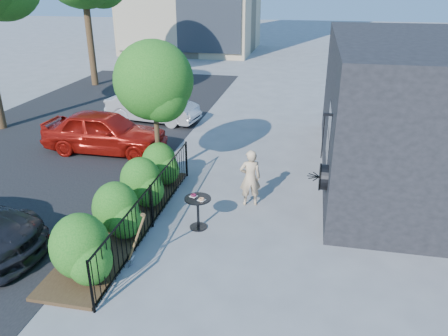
% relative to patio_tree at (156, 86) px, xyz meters
% --- Properties ---
extents(ground, '(120.00, 120.00, 0.00)m').
position_rel_patio_tree_xyz_m(ground, '(2.24, -2.76, -2.76)').
color(ground, gray).
rests_on(ground, ground).
extents(shop_building, '(6.22, 9.00, 4.00)m').
position_rel_patio_tree_xyz_m(shop_building, '(7.73, 1.74, -0.76)').
color(shop_building, black).
rests_on(shop_building, ground).
extents(fence, '(0.05, 6.05, 1.10)m').
position_rel_patio_tree_xyz_m(fence, '(0.74, -2.76, -2.20)').
color(fence, black).
rests_on(fence, ground).
extents(planting_bed, '(1.30, 6.00, 0.08)m').
position_rel_patio_tree_xyz_m(planting_bed, '(0.04, -2.76, -2.72)').
color(planting_bed, '#382616').
rests_on(planting_bed, ground).
extents(shrubs, '(1.10, 5.60, 1.24)m').
position_rel_patio_tree_xyz_m(shrubs, '(0.14, -2.66, -2.06)').
color(shrubs, '#145714').
rests_on(shrubs, ground).
extents(patio_tree, '(2.20, 2.20, 3.94)m').
position_rel_patio_tree_xyz_m(patio_tree, '(0.00, 0.00, 0.00)').
color(patio_tree, '#3F2B19').
rests_on(patio_tree, ground).
extents(street, '(9.00, 30.00, 0.01)m').
position_rel_patio_tree_xyz_m(street, '(-4.76, 0.24, -2.76)').
color(street, black).
rests_on(street, ground).
extents(cafe_table, '(0.63, 0.63, 0.84)m').
position_rel_patio_tree_xyz_m(cafe_table, '(1.82, -2.59, -2.22)').
color(cafe_table, black).
rests_on(cafe_table, ground).
extents(woman, '(0.63, 0.51, 1.52)m').
position_rel_patio_tree_xyz_m(woman, '(2.84, -1.17, -2.00)').
color(woman, '#D2B188').
rests_on(woman, ground).
extents(shovel, '(0.46, 0.17, 1.30)m').
position_rel_patio_tree_xyz_m(shovel, '(0.98, -4.34, -2.19)').
color(shovel, brown).
rests_on(shovel, ground).
extents(car_red, '(4.21, 1.74, 1.43)m').
position_rel_patio_tree_xyz_m(car_red, '(-2.54, 1.67, -2.05)').
color(car_red, '#A8150E').
rests_on(car_red, ground).
extents(car_silver, '(4.00, 1.85, 1.27)m').
position_rel_patio_tree_xyz_m(car_silver, '(-2.15, 5.30, -2.13)').
color(car_silver, '#B7B7BC').
rests_on(car_silver, ground).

